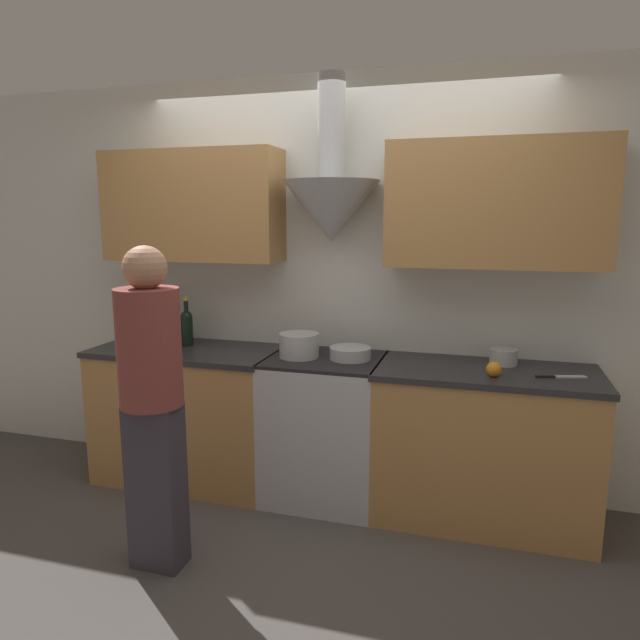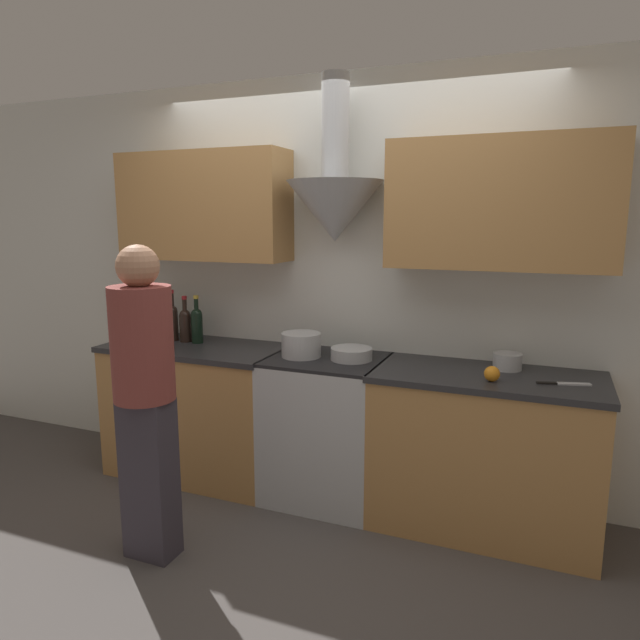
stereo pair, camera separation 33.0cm
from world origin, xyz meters
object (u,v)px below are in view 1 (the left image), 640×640
at_px(orange_fruit, 494,369).
at_px(saucepan, 503,357).
at_px(mixing_bowl, 350,353).
at_px(stove_range, 325,427).
at_px(person_foreground_left, 152,394).
at_px(wine_bottle_3, 161,323).
at_px(wine_bottle_4, 174,326).
at_px(wine_bottle_1, 135,322).
at_px(wine_bottle_5, 187,326).
at_px(stock_pot, 299,345).
at_px(wine_bottle_0, 124,323).
at_px(wine_bottle_2, 147,322).

xyz_separation_m(orange_fruit, saucepan, (0.06, 0.28, 0.01)).
xyz_separation_m(mixing_bowl, orange_fruit, (0.82, -0.16, 0.00)).
height_order(stove_range, person_foreground_left, person_foreground_left).
distance_m(wine_bottle_3, saucepan, 2.19).
bearing_deg(wine_bottle_4, wine_bottle_1, 179.78).
height_order(wine_bottle_5, stock_pot, wine_bottle_5).
distance_m(stock_pot, person_foreground_left, 1.01).
height_order(wine_bottle_0, wine_bottle_1, wine_bottle_1).
bearing_deg(wine_bottle_4, stock_pot, -5.50).
bearing_deg(wine_bottle_2, mixing_bowl, -2.03).
bearing_deg(wine_bottle_1, wine_bottle_4, -0.22).
bearing_deg(wine_bottle_2, orange_fruit, -5.33).
height_order(stock_pot, person_foreground_left, person_foreground_left).
xyz_separation_m(orange_fruit, person_foreground_left, (-1.58, -0.79, -0.04)).
distance_m(stove_range, person_foreground_left, 1.19).
bearing_deg(orange_fruit, wine_bottle_3, 174.47).
relative_size(wine_bottle_5, person_foreground_left, 0.20).
xyz_separation_m(saucepan, person_foreground_left, (-1.63, -1.07, -0.04)).
bearing_deg(wine_bottle_0, wine_bottle_3, -1.05).
bearing_deg(wine_bottle_4, orange_fruit, -5.77).
relative_size(wine_bottle_5, orange_fruit, 3.99).
relative_size(mixing_bowl, saucepan, 1.57).
height_order(wine_bottle_1, wine_bottle_2, wine_bottle_1).
relative_size(stove_range, wine_bottle_3, 2.54).
xyz_separation_m(wine_bottle_0, wine_bottle_5, (0.48, -0.01, 0.01)).
bearing_deg(wine_bottle_4, wine_bottle_0, 179.01).
height_order(wine_bottle_1, wine_bottle_5, wine_bottle_1).
relative_size(stock_pot, mixing_bowl, 0.97).
xyz_separation_m(wine_bottle_3, stock_pot, (1.00, -0.09, -0.07)).
bearing_deg(wine_bottle_1, wine_bottle_2, 2.02).
xyz_separation_m(stock_pot, person_foreground_left, (-0.45, -0.91, -0.07)).
bearing_deg(saucepan, wine_bottle_1, -178.19).
xyz_separation_m(wine_bottle_0, person_foreground_left, (0.84, -1.00, -0.12)).
xyz_separation_m(wine_bottle_4, orange_fruit, (2.03, -0.21, -0.09)).
xyz_separation_m(wine_bottle_1, saucepan, (2.38, 0.08, -0.10)).
bearing_deg(wine_bottle_0, wine_bottle_2, -0.82).
relative_size(wine_bottle_2, stock_pot, 1.38).
distance_m(stove_range, wine_bottle_1, 1.47).
bearing_deg(stock_pot, mixing_bowl, 7.45).
bearing_deg(stock_pot, orange_fruit, -5.98).
bearing_deg(saucepan, stock_pot, -172.17).
bearing_deg(wine_bottle_5, wine_bottle_3, 179.47).
bearing_deg(stove_range, orange_fruit, -8.31).
xyz_separation_m(wine_bottle_1, stock_pot, (1.20, -0.09, -0.07)).
height_order(stove_range, wine_bottle_0, wine_bottle_0).
relative_size(orange_fruit, person_foreground_left, 0.05).
bearing_deg(stock_pot, wine_bottle_5, 173.89).
height_order(wine_bottle_3, orange_fruit, wine_bottle_3).
height_order(wine_bottle_1, wine_bottle_4, wine_bottle_1).
bearing_deg(saucepan, wine_bottle_5, -177.79).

